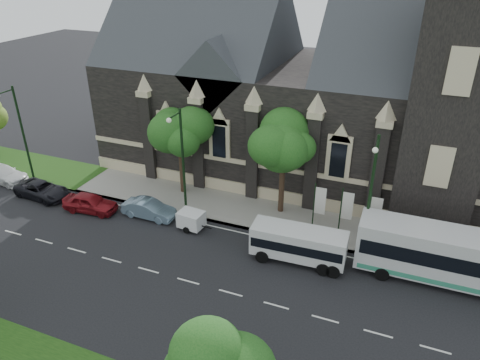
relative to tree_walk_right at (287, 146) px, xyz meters
The scene contains 18 objects.
ground 12.61m from the tree_walk_right, 106.69° to the right, with size 160.00×160.00×0.00m, color black.
sidewalk 6.69m from the tree_walk_right, 159.33° to the right, with size 80.00×5.00×0.15m, color gray.
museum 8.62m from the tree_walk_right, 76.72° to the left, with size 40.00×17.70×29.90m.
tree_walk_right is the anchor object (origin of this frame).
tree_walk_left 9.01m from the tree_walk_right, behind, with size 3.91×3.91×7.64m.
street_lamp_near 7.72m from the tree_walk_right, 28.06° to the right, with size 0.36×1.88×9.00m.
street_lamp_mid 8.10m from the tree_walk_right, 153.35° to the right, with size 0.36×1.88×9.00m.
street_lamp_far 23.50m from the tree_walk_right, behind, with size 0.36×1.88×9.00m.
banner_flag_left 4.92m from the tree_walk_right, 29.10° to the right, with size 0.90×0.10×4.00m.
banner_flag_center 6.36m from the tree_walk_right, 18.64° to the right, with size 0.90×0.10×4.00m.
banner_flag_right 8.05m from the tree_walk_right, 13.60° to the right, with size 0.90×0.10×4.00m.
tour_coach 14.14m from the tree_walk_right, 19.35° to the right, with size 12.67×3.02×3.69m.
shuttle_bus 7.87m from the tree_walk_right, 64.52° to the right, with size 6.54×2.57×2.49m.
box_trailer 9.23m from the tree_walk_right, 138.95° to the right, with size 2.78×1.64×1.46m.
sedan 12.05m from the tree_walk_right, 153.63° to the right, with size 1.54×4.41×1.45m, color #718DA3.
car_far_red 16.65m from the tree_walk_right, 158.35° to the right, with size 1.82×4.52×1.54m, color maroon.
car_far_white 26.63m from the tree_walk_right, behind, with size 2.10×5.17×1.50m, color white.
car_far_black 21.50m from the tree_walk_right, 164.77° to the right, with size 2.32×5.02×1.40m, color black.
Camera 1 is at (11.63, -19.88, 19.17)m, focal length 33.45 mm.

